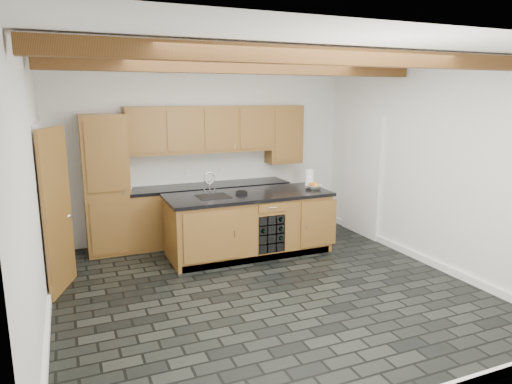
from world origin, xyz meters
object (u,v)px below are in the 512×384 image
Objects in this scene: island at (249,224)px; paper_towel at (310,179)px; kitchen_scale at (241,192)px; fruit_bowl at (313,187)px.

island is 8.67× the size of paper_towel.
kitchen_scale is (-0.11, 0.03, 0.49)m from island.
island is 1.22m from paper_towel.
paper_towel reaches higher than kitchen_scale.
fruit_bowl reaches higher than kitchen_scale.
island is 1.18m from fruit_bowl.
fruit_bowl is 0.85× the size of paper_towel.
paper_towel is (1.06, 0.06, 0.61)m from island.
kitchen_scale is at bearing 166.80° from island.
island is at bearing -176.58° from paper_towel.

